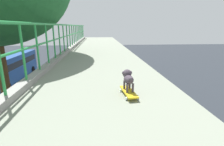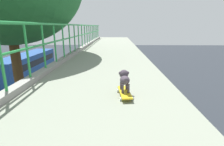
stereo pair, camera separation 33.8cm
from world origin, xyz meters
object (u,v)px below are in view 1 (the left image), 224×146
(car_red_taxi_fifth, at_px, (0,116))
(small_dog, at_px, (128,78))
(city_bus, at_px, (8,67))
(toy_skateboard, at_px, (129,92))

(car_red_taxi_fifth, height_order, small_dog, small_dog)
(small_dog, bearing_deg, city_bus, 121.99)
(car_red_taxi_fifth, bearing_deg, toy_skateboard, -49.13)
(car_red_taxi_fifth, distance_m, small_dog, 11.86)
(car_red_taxi_fifth, relative_size, city_bus, 0.35)
(city_bus, xyz_separation_m, toy_skateboard, (11.00, -17.66, 3.57))
(city_bus, distance_m, small_dog, 21.10)
(toy_skateboard, height_order, small_dog, small_dog)
(city_bus, relative_size, small_dog, 31.39)
(car_red_taxi_fifth, distance_m, city_bus, 10.31)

